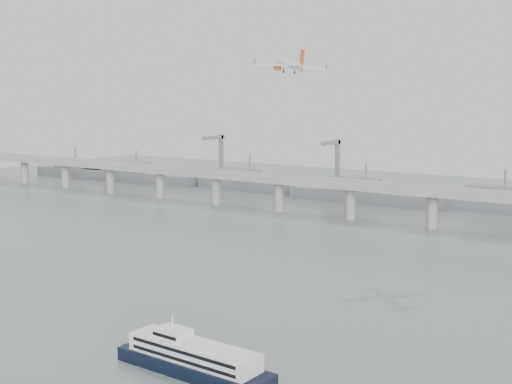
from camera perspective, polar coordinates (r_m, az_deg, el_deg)
The scene contains 5 objects.
ground at distance 231.56m, azimuth -7.73°, elevation -10.48°, with size 900.00×900.00×0.00m, color slate.
bridge at distance 396.30m, azimuth 11.62°, elevation -0.15°, with size 800.00×22.00×23.90m.
distant_fleet at distance 528.53m, azimuth -1.30°, elevation 0.81°, with size 453.00×60.90×40.00m.
ferry at distance 187.53m, azimuth -5.21°, elevation -13.70°, with size 77.19×14.97×14.56m.
airliner at distance 307.18m, azimuth 2.83°, elevation 10.61°, with size 30.92×28.89×9.98m.
Camera 1 is at (146.57, -163.46, 73.60)m, focal length 48.00 mm.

